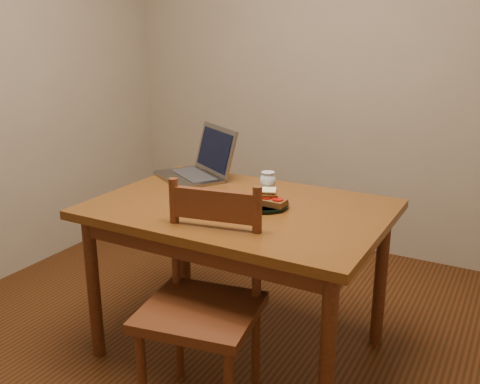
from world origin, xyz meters
The scene contains 10 objects.
floor centered at (0.00, 0.00, -0.01)m, with size 3.20×3.20×0.02m, color black.
back_wall centered at (0.00, 1.61, 1.30)m, with size 3.20×0.02×2.60m, color gray.
table centered at (0.07, 0.10, 0.65)m, with size 1.30×0.90×0.74m.
chair centered at (0.14, -0.33, 0.51)m, with size 0.50×0.49×0.47m.
plate centered at (0.18, 0.13, 0.75)m, with size 0.22×0.22×0.02m, color black.
sandwich_cheese centered at (0.14, 0.14, 0.78)m, with size 0.11×0.06×0.03m, color #381E0C, non-canonical shape.
sandwich_tomato centered at (0.22, 0.12, 0.78)m, with size 0.12×0.07×0.04m, color #381E0C, non-canonical shape.
sandwich_top centered at (0.18, 0.14, 0.80)m, with size 0.11×0.07×0.03m, color #381E0C, non-canonical shape.
milk_glass centered at (0.16, 0.20, 0.81)m, with size 0.07×0.07×0.14m, color white, non-canonical shape.
laptop centered at (-0.34, 0.42, 0.81)m, with size 0.48×0.47×0.26m.
Camera 1 is at (1.17, -1.89, 1.51)m, focal length 40.00 mm.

